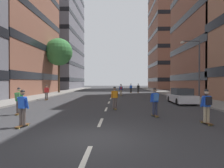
{
  "coord_description": "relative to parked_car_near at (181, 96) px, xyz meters",
  "views": [
    {
      "loc": [
        0.91,
        -7.46,
        2.16
      ],
      "look_at": [
        0.0,
        23.81,
        1.79
      ],
      "focal_mm": 31.81,
      "sensor_mm": 36.0,
      "label": 1
    }
  ],
  "objects": [
    {
      "name": "street_tree_near",
      "position": [
        -17.25,
        16.95,
        6.96
      ],
      "size": [
        5.05,
        5.05,
        10.08
      ],
      "color": "#4C3823",
      "rests_on": "sidewalk_left"
    },
    {
      "name": "lane_markings",
      "position": [
        -7.18,
        13.29,
        -0.7
      ],
      "size": [
        0.16,
        57.2,
        0.01
      ],
      "color": "silver",
      "rests_on": "ground_plane"
    },
    {
      "name": "skater_0",
      "position": [
        -1.78,
        -9.55,
        0.32
      ],
      "size": [
        0.56,
        0.92,
        1.78
      ],
      "color": "brown",
      "rests_on": "ground_plane"
    },
    {
      "name": "building_left_far",
      "position": [
        -26.69,
        43.19,
        15.45
      ],
      "size": [
        15.61,
        23.27,
        32.11
      ],
      "color": "slate",
      "rests_on": "ground_plane"
    },
    {
      "name": "skater_1",
      "position": [
        -6.51,
        -4.23,
        0.29
      ],
      "size": [
        0.56,
        0.92,
        1.78
      ],
      "color": "brown",
      "rests_on": "ground_plane"
    },
    {
      "name": "sidewalk_left",
      "position": [
        -17.25,
        15.55,
        -0.63
      ],
      "size": [
        3.38,
        67.85,
        0.14
      ],
      "primitive_type": "cube",
      "color": "gray",
      "rests_on": "ground_plane"
    },
    {
      "name": "parked_car_near",
      "position": [
        0.0,
        0.0,
        0.0
      ],
      "size": [
        1.82,
        4.4,
        1.52
      ],
      "color": "silver",
      "rests_on": "ground_plane"
    },
    {
      "name": "building_right_far",
      "position": [
        12.33,
        43.19,
        17.72
      ],
      "size": [
        15.61,
        17.51,
        36.66
      ],
      "color": "brown",
      "rests_on": "ground_plane"
    },
    {
      "name": "skater_7",
      "position": [
        -5.78,
        10.64,
        0.32
      ],
      "size": [
        0.54,
        0.91,
        1.78
      ],
      "color": "brown",
      "rests_on": "ground_plane"
    },
    {
      "name": "skater_3",
      "position": [
        -3.7,
        19.05,
        0.29
      ],
      "size": [
        0.57,
        0.92,
        1.78
      ],
      "color": "brown",
      "rests_on": "ground_plane"
    },
    {
      "name": "skater_4",
      "position": [
        -2.32,
        18.62,
        0.29
      ],
      "size": [
        0.55,
        0.92,
        1.78
      ],
      "color": "brown",
      "rests_on": "ground_plane"
    },
    {
      "name": "skater_2",
      "position": [
        -3.96,
        -7.35,
        0.32
      ],
      "size": [
        0.56,
        0.92,
        1.78
      ],
      "color": "brown",
      "rests_on": "ground_plane"
    },
    {
      "name": "ground_plane",
      "position": [
        -7.18,
        12.46,
        -0.7
      ],
      "size": [
        148.03,
        148.03,
        0.0
      ],
      "primitive_type": "plane",
      "color": "#333335"
    },
    {
      "name": "sidewalk_right",
      "position": [
        2.89,
        15.55,
        -0.63
      ],
      "size": [
        3.38,
        67.85,
        0.14
      ],
      "primitive_type": "cube",
      "color": "gray",
      "rests_on": "ground_plane"
    },
    {
      "name": "skater_6",
      "position": [
        -12.76,
        -6.89,
        0.32
      ],
      "size": [
        0.55,
        0.92,
        1.78
      ],
      "color": "brown",
      "rests_on": "ground_plane"
    },
    {
      "name": "skater_5",
      "position": [
        -10.79,
        -10.41,
        0.29
      ],
      "size": [
        0.57,
        0.92,
        1.78
      ],
      "color": "brown",
      "rests_on": "ground_plane"
    },
    {
      "name": "streetlamp_right",
      "position": [
        2.18,
        2.03,
        3.44
      ],
      "size": [
        2.13,
        0.3,
        6.5
      ],
      "color": "#3F3F44",
      "rests_on": "sidewalk_right"
    },
    {
      "name": "skater_8",
      "position": [
        -14.65,
        3.38,
        0.29
      ],
      "size": [
        0.55,
        0.91,
        1.78
      ],
      "color": "brown",
      "rests_on": "ground_plane"
    }
  ]
}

